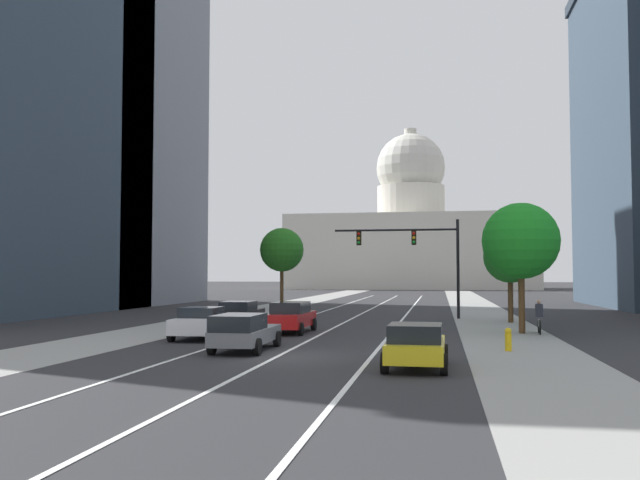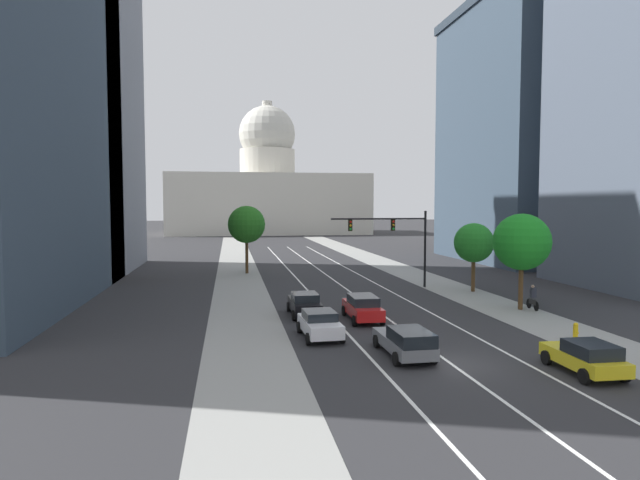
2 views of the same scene
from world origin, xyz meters
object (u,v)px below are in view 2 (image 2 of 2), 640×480
object	(u,v)px
car_white	(320,324)
fire_hydrant	(576,331)
cyclist	(533,297)
car_gray	(406,341)
street_tree_near_left	(247,225)
traffic_signal_mast	(396,234)
capitol_building	(268,193)
car_yellow	(586,357)
street_tree_mid_right	(474,243)
car_black	(305,304)
street_tree_far_right	(522,242)
car_red	(363,307)

from	to	relation	value
car_white	fire_hydrant	xyz separation A→B (m)	(13.44, -2.59, -0.30)
cyclist	car_gray	bearing A→B (deg)	132.37
street_tree_near_left	traffic_signal_mast	bearing A→B (deg)	-44.70
capitol_building	cyclist	world-z (taller)	capitol_building
traffic_signal_mast	cyclist	xyz separation A→B (m)	(6.32, -11.12, -3.88)
street_tree_near_left	car_yellow	bearing A→B (deg)	-70.45
car_yellow	street_tree_mid_right	distance (m)	22.39
capitol_building	car_white	xyz separation A→B (m)	(-5.05, -112.37, -9.49)
car_yellow	traffic_signal_mast	world-z (taller)	traffic_signal_mast
car_white	car_black	xyz separation A→B (m)	(0.00, 6.03, 0.01)
car_black	cyclist	world-z (taller)	cyclist
car_gray	cyclist	xyz separation A→B (m)	(12.34, 9.80, 0.08)
capitol_building	car_yellow	xyz separation A→B (m)	(5.04, -120.46, -9.51)
cyclist	street_tree_near_left	distance (m)	30.25
car_black	fire_hydrant	bearing A→B (deg)	-122.79
street_tree_far_right	capitol_building	bearing A→B (deg)	95.27
car_gray	street_tree_mid_right	distance (m)	21.67
street_tree_mid_right	street_tree_far_right	bearing A→B (deg)	-91.83
cyclist	capitol_building	bearing A→B (deg)	9.60
car_red	car_yellow	xyz separation A→B (m)	(6.72, -12.08, -0.07)
car_yellow	cyclist	world-z (taller)	cyclist
car_white	car_yellow	distance (m)	12.93
car_red	car_gray	world-z (taller)	car_red
car_white	cyclist	size ratio (longest dim) A/B	2.41
car_black	fire_hydrant	distance (m)	15.96
car_yellow	street_tree_mid_right	bearing A→B (deg)	-12.26
car_yellow	cyclist	bearing A→B (deg)	-21.68
car_white	cyclist	xyz separation A→B (m)	(15.71, 5.38, 0.08)
street_tree_mid_right	street_tree_far_right	world-z (taller)	street_tree_far_right
fire_hydrant	street_tree_mid_right	size ratio (longest dim) A/B	0.16
street_tree_mid_right	car_yellow	bearing A→B (deg)	-103.22
fire_hydrant	street_tree_near_left	size ratio (longest dim) A/B	0.13
car_gray	fire_hydrant	world-z (taller)	car_gray
traffic_signal_mast	fire_hydrant	world-z (taller)	traffic_signal_mast
car_white	street_tree_far_right	bearing A→B (deg)	-72.01
fire_hydrant	street_tree_far_right	size ratio (longest dim) A/B	0.14
car_white	car_yellow	xyz separation A→B (m)	(10.09, -8.09, -0.02)
cyclist	car_black	bearing A→B (deg)	91.54
car_yellow	car_black	xyz separation A→B (m)	(-10.09, 14.12, 0.03)
car_black	street_tree_far_right	world-z (taller)	street_tree_far_right
fire_hydrant	street_tree_near_left	distance (m)	35.70
car_white	street_tree_far_right	distance (m)	16.38
capitol_building	cyclist	distance (m)	107.93
capitol_building	car_white	distance (m)	112.88
traffic_signal_mast	car_yellow	bearing A→B (deg)	-88.38
car_black	street_tree_near_left	size ratio (longest dim) A/B	0.62
fire_hydrant	car_yellow	bearing A→B (deg)	-121.31
street_tree_mid_right	street_tree_far_right	size ratio (longest dim) A/B	0.86
car_gray	fire_hydrant	bearing A→B (deg)	-80.27
cyclist	street_tree_far_right	xyz separation A→B (m)	(-0.80, 0.19, 3.80)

